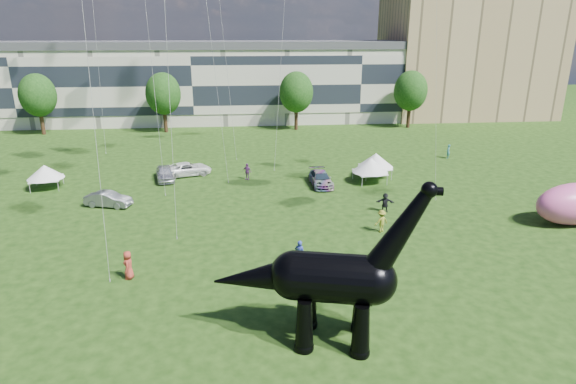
{
  "coord_description": "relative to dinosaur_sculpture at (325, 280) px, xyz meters",
  "views": [
    {
      "loc": [
        -0.3,
        -21.08,
        14.89
      ],
      "look_at": [
        2.46,
        8.0,
        5.0
      ],
      "focal_mm": 30.0,
      "sensor_mm": 36.0,
      "label": 1
    }
  ],
  "objects": [
    {
      "name": "terrace_row",
      "position": [
        -11.45,
        62.62,
        2.64
      ],
      "size": [
        78.0,
        11.0,
        12.0
      ],
      "primitive_type": "cube",
      "color": "beige",
      "rests_on": "ground"
    },
    {
      "name": "gazebo_left",
      "position": [
        -23.16,
        26.72,
        -1.69
      ],
      "size": [
        3.89,
        3.89,
        2.39
      ],
      "rotation": [
        0.0,
        0.0,
        0.15
      ],
      "color": "white",
      "rests_on": "ground"
    },
    {
      "name": "tree_mid_right",
      "position": [
        4.55,
        53.62,
        2.93
      ],
      "size": [
        5.2,
        5.2,
        9.44
      ],
      "color": "#382314",
      "rests_on": "ground"
    },
    {
      "name": "car_grey",
      "position": [
        -15.78,
        20.84,
        -2.69
      ],
      "size": [
        4.3,
        2.47,
        1.34
      ],
      "primitive_type": "imported",
      "rotation": [
        0.0,
        0.0,
        1.3
      ],
      "color": "slate",
      "rests_on": "ground"
    },
    {
      "name": "ground",
      "position": [
        -3.45,
        0.62,
        -3.36
      ],
      "size": [
        220.0,
        220.0,
        0.0
      ],
      "primitive_type": "plane",
      "color": "#16330C",
      "rests_on": "ground"
    },
    {
      "name": "gazebo_near",
      "position": [
        9.06,
        25.72,
        -1.59
      ],
      "size": [
        4.06,
        4.06,
        2.53
      ],
      "rotation": [
        0.0,
        0.0,
        0.13
      ],
      "color": "white",
      "rests_on": "ground"
    },
    {
      "name": "visitors",
      "position": [
        -5.63,
        16.79,
        -2.47
      ],
      "size": [
        54.97,
        27.75,
        1.88
      ],
      "color": "#7B3982",
      "rests_on": "ground"
    },
    {
      "name": "dinosaur_sculpture",
      "position": [
        0.0,
        0.0,
        0.0
      ],
      "size": [
        10.9,
        4.25,
        8.91
      ],
      "rotation": [
        0.0,
        0.0,
        -0.24
      ],
      "color": "black",
      "rests_on": "ground"
    },
    {
      "name": "car_silver",
      "position": [
        -11.96,
        28.38,
        -2.62
      ],
      "size": [
        2.63,
        4.66,
        1.5
      ],
      "primitive_type": "imported",
      "rotation": [
        0.0,
        0.0,
        0.21
      ],
      "color": "silver",
      "rests_on": "ground"
    },
    {
      "name": "car_white",
      "position": [
        -9.78,
        29.94,
        -2.66
      ],
      "size": [
        5.51,
        3.72,
        1.4
      ],
      "primitive_type": "imported",
      "rotation": [
        0.0,
        0.0,
        1.87
      ],
      "color": "white",
      "rests_on": "ground"
    },
    {
      "name": "tree_mid_left",
      "position": [
        -15.45,
        53.62,
        2.93
      ],
      "size": [
        5.2,
        5.2,
        9.44
      ],
      "color": "#382314",
      "rests_on": "ground"
    },
    {
      "name": "tree_far_right",
      "position": [
        22.55,
        53.62,
        2.93
      ],
      "size": [
        5.2,
        5.2,
        9.44
      ],
      "color": "#382314",
      "rests_on": "ground"
    },
    {
      "name": "tree_far_left",
      "position": [
        -33.45,
        53.62,
        2.93
      ],
      "size": [
        5.2,
        5.2,
        9.44
      ],
      "color": "#382314",
      "rests_on": "ground"
    },
    {
      "name": "apartment_block",
      "position": [
        36.55,
        65.62,
        7.64
      ],
      "size": [
        28.0,
        18.0,
        22.0
      ],
      "primitive_type": "cube",
      "color": "tan",
      "rests_on": "ground"
    },
    {
      "name": "gazebo_far",
      "position": [
        10.09,
        27.49,
        -1.55
      ],
      "size": [
        3.81,
        3.81,
        2.58
      ],
      "rotation": [
        0.0,
        0.0,
        0.03
      ],
      "color": "white",
      "rests_on": "ground"
    },
    {
      "name": "car_dark",
      "position": [
        3.88,
        25.09,
        -2.67
      ],
      "size": [
        2.13,
        4.84,
        1.38
      ],
      "primitive_type": "imported",
      "rotation": [
        0.0,
        0.0,
        0.04
      ],
      "color": "#595960",
      "rests_on": "ground"
    },
    {
      "name": "inflatable_pink",
      "position": [
        22.5,
        13.29,
        -1.68
      ],
      "size": [
        7.1,
        4.21,
        3.36
      ],
      "primitive_type": "ellipsoid",
      "rotation": [
        0.0,
        0.0,
        0.13
      ],
      "color": "#E95AA3",
      "rests_on": "ground"
    }
  ]
}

